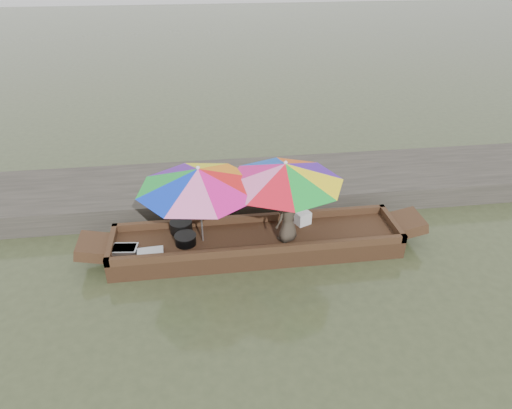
{
  "coord_description": "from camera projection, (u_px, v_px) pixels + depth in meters",
  "views": [
    {
      "loc": [
        -0.99,
        -7.16,
        5.26
      ],
      "look_at": [
        0.0,
        0.1,
        1.0
      ],
      "focal_mm": 32.0,
      "sensor_mm": 36.0,
      "label": 1
    }
  ],
  "objects": [
    {
      "name": "cooking_pot",
      "position": [
        181.0,
        227.0,
        8.81
      ],
      "size": [
        0.43,
        0.43,
        0.23
      ],
      "primitive_type": "cylinder",
      "color": "black",
      "rests_on": "boat_hull"
    },
    {
      "name": "boat_hull",
      "position": [
        257.0,
        244.0,
        8.8
      ],
      "size": [
        5.5,
        1.2,
        0.35
      ],
      "primitive_type": "cube",
      "color": "black",
      "rests_on": "water"
    },
    {
      "name": "tray_scallop",
      "position": [
        150.0,
        253.0,
        8.2
      ],
      "size": [
        0.48,
        0.35,
        0.06
      ],
      "primitive_type": "cube",
      "rotation": [
        0.0,
        0.0,
        0.06
      ],
      "color": "silver",
      "rests_on": "boat_hull"
    },
    {
      "name": "umbrella_bow",
      "position": [
        201.0,
        205.0,
        8.21
      ],
      "size": [
        2.69,
        2.69,
        1.55
      ],
      "primitive_type": null,
      "rotation": [
        0.0,
        0.0,
        0.23
      ],
      "color": "orange",
      "rests_on": "boat_hull"
    },
    {
      "name": "dock",
      "position": [
        244.0,
        187.0,
        10.65
      ],
      "size": [
        22.0,
        2.2,
        0.5
      ],
      "primitive_type": "cube",
      "color": "#2D2B26",
      "rests_on": "ground"
    },
    {
      "name": "supply_bag",
      "position": [
        303.0,
        218.0,
        9.05
      ],
      "size": [
        0.34,
        0.31,
        0.26
      ],
      "primitive_type": "cube",
      "rotation": [
        0.0,
        0.0,
        0.41
      ],
      "color": "silver",
      "rests_on": "boat_hull"
    },
    {
      "name": "tray_crayfish",
      "position": [
        124.0,
        249.0,
        8.27
      ],
      "size": [
        0.5,
        0.37,
        0.09
      ],
      "primitive_type": "cube",
      "rotation": [
        0.0,
        0.0,
        -0.12
      ],
      "color": "silver",
      "rests_on": "boat_hull"
    },
    {
      "name": "umbrella_stern",
      "position": [
        284.0,
        199.0,
        8.39
      ],
      "size": [
        2.23,
        2.23,
        1.55
      ],
      "primitive_type": null,
      "rotation": [
        0.0,
        0.0,
        -0.03
      ],
      "color": "#4614A5",
      "rests_on": "boat_hull"
    },
    {
      "name": "charcoal_grill",
      "position": [
        186.0,
        240.0,
        8.46
      ],
      "size": [
        0.38,
        0.38,
        0.18
      ],
      "primitive_type": "cylinder",
      "color": "black",
      "rests_on": "boat_hull"
    },
    {
      "name": "vendor",
      "position": [
        288.0,
        216.0,
        8.37
      ],
      "size": [
        0.6,
        0.57,
        1.03
      ],
      "primitive_type": "imported",
      "rotation": [
        0.0,
        0.0,
        3.81
      ],
      "color": "#372F26",
      "rests_on": "boat_hull"
    },
    {
      "name": "water",
      "position": [
        257.0,
        251.0,
        8.89
      ],
      "size": [
        80.0,
        80.0,
        0.0
      ],
      "primitive_type": "plane",
      "color": "#373E25",
      "rests_on": "ground"
    }
  ]
}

